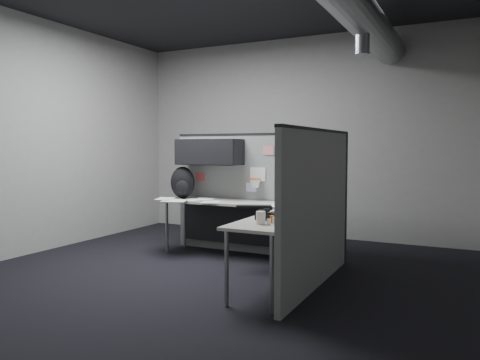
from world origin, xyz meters
The scene contains 12 objects.
room centered at (0.56, 0.00, 2.10)m, with size 5.62×5.62×3.22m.
partition_back centered at (-0.25, 1.23, 1.00)m, with size 2.44×0.42×1.63m.
partition_right centered at (1.10, 0.22, 0.82)m, with size 0.07×2.23×1.63m.
desk centered at (0.15, 0.70, 0.61)m, with size 2.31×2.11×0.73m.
monitor centered at (0.76, 0.97, 0.97)m, with size 0.56×0.56×0.46m.
keyboard centered at (0.26, 0.47, 0.75)m, with size 0.45×0.32×0.04m.
mouse centered at (0.68, 0.34, 0.75)m, with size 0.23×0.25×0.04m.
phone centered at (0.73, -0.23, 0.77)m, with size 0.22×0.24×0.10m.
bottles centered at (0.89, -0.48, 0.76)m, with size 0.14×0.14×0.07m.
cup centered at (0.78, -0.52, 0.79)m, with size 0.09×0.09×0.12m, color beige.
papers centered at (-0.86, 0.78, 0.74)m, with size 1.00×0.73×0.02m.
backpack centered at (-1.08, 1.00, 0.95)m, with size 0.41×0.37×0.44m.
Camera 1 is at (2.51, -4.44, 1.44)m, focal length 35.00 mm.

